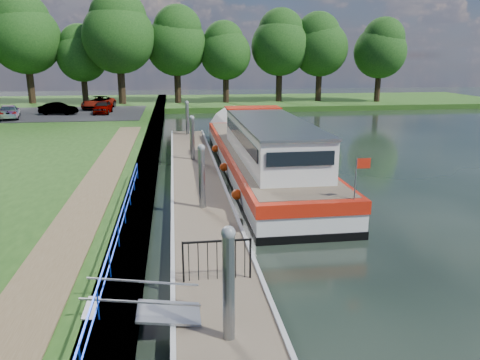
{
  "coord_description": "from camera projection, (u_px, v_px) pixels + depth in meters",
  "views": [
    {
      "loc": [
        -1.0,
        -9.26,
        6.26
      ],
      "look_at": [
        1.55,
        8.75,
        1.4
      ],
      "focal_mm": 35.0,
      "sensor_mm": 36.0,
      "label": 1
    }
  ],
  "objects": [
    {
      "name": "ground",
      "position": [
        227.0,
        340.0,
        10.61
      ],
      "size": [
        160.0,
        160.0,
        0.0
      ],
      "primitive_type": "plane",
      "color": "black",
      "rests_on": "ground"
    },
    {
      "name": "bank_edge",
      "position": [
        146.0,
        171.0,
        24.52
      ],
      "size": [
        1.1,
        90.0,
        0.78
      ],
      "primitive_type": "cube",
      "color": "#473D2D",
      "rests_on": "ground"
    },
    {
      "name": "far_bank",
      "position": [
        272.0,
        102.0,
        61.9
      ],
      "size": [
        60.0,
        18.0,
        0.6
      ],
      "primitive_type": "cube",
      "color": "#1F4413",
      "rests_on": "ground"
    },
    {
      "name": "footpath",
      "position": [
        85.0,
        206.0,
        17.46
      ],
      "size": [
        1.6,
        40.0,
        0.05
      ],
      "primitive_type": "cube",
      "color": "brown",
      "rests_on": "riverbank"
    },
    {
      "name": "carpark",
      "position": [
        70.0,
        113.0,
        45.27
      ],
      "size": [
        14.0,
        12.0,
        0.06
      ],
      "primitive_type": "cube",
      "color": "black",
      "rests_on": "riverbank"
    },
    {
      "name": "blue_fence",
      "position": [
        114.0,
        243.0,
        12.77
      ],
      "size": [
        0.04,
        18.04,
        0.72
      ],
      "color": "#0C2DBF",
      "rests_on": "riverbank"
    },
    {
      "name": "pontoon",
      "position": [
        197.0,
        183.0,
        23.0
      ],
      "size": [
        2.5,
        30.0,
        0.56
      ],
      "color": "brown",
      "rests_on": "ground"
    },
    {
      "name": "mooring_piles",
      "position": [
        196.0,
        161.0,
        22.72
      ],
      "size": [
        0.3,
        27.3,
        3.55
      ],
      "color": "gray",
      "rests_on": "ground"
    },
    {
      "name": "gangway",
      "position": [
        144.0,
        310.0,
        10.68
      ],
      "size": [
        2.58,
        1.0,
        0.92
      ],
      "color": "#A5A8AD",
      "rests_on": "ground"
    },
    {
      "name": "gate_panel",
      "position": [
        217.0,
        254.0,
        12.42
      ],
      "size": [
        1.85,
        0.05,
        1.15
      ],
      "color": "black",
      "rests_on": "ground"
    },
    {
      "name": "barge",
      "position": [
        259.0,
        152.0,
        25.79
      ],
      "size": [
        4.36,
        21.15,
        4.78
      ],
      "color": "black",
      "rests_on": "ground"
    },
    {
      "name": "horizon_trees",
      "position": [
        166.0,
        40.0,
        54.91
      ],
      "size": [
        54.38,
        10.03,
        12.87
      ],
      "color": "#332316",
      "rests_on": "ground"
    },
    {
      "name": "car_a",
      "position": [
        103.0,
        107.0,
        44.94
      ],
      "size": [
        1.6,
        3.7,
        1.24
      ],
      "primitive_type": "imported",
      "rotation": [
        0.0,
        0.0,
        -0.04
      ],
      "color": "#999999",
      "rests_on": "carpark"
    },
    {
      "name": "car_b",
      "position": [
        58.0,
        109.0,
        44.04
      ],
      "size": [
        3.57,
        1.72,
        1.13
      ],
      "primitive_type": "imported",
      "rotation": [
        0.0,
        0.0,
        1.41
      ],
      "color": "#999999",
      "rests_on": "carpark"
    },
    {
      "name": "car_c",
      "position": [
        9.0,
        112.0,
        41.26
      ],
      "size": [
        2.7,
        4.46,
        1.21
      ],
      "primitive_type": "imported",
      "rotation": [
        0.0,
        0.0,
        3.4
      ],
      "color": "#999999",
      "rests_on": "carpark"
    },
    {
      "name": "car_d",
      "position": [
        98.0,
        103.0,
        48.83
      ],
      "size": [
        3.43,
        5.08,
        1.29
      ],
      "primitive_type": "imported",
      "rotation": [
        0.0,
        0.0,
        -0.3
      ],
      "color": "#999999",
      "rests_on": "carpark"
    }
  ]
}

